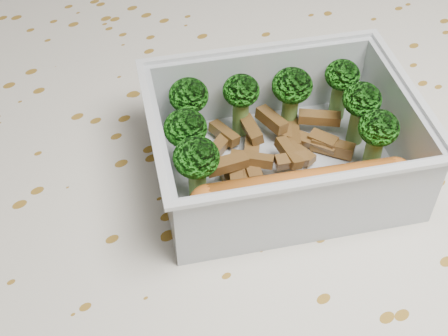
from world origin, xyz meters
TOP-DOWN VIEW (x-y plane):
  - dining_table at (0.00, 0.00)m, footprint 1.40×0.90m
  - tablecloth at (0.00, 0.00)m, footprint 1.46×0.96m
  - lunch_container at (0.03, -0.00)m, footprint 0.21×0.19m
  - broccoli_florets at (0.04, 0.02)m, footprint 0.15×0.12m
  - meat_pile at (0.04, 0.01)m, footprint 0.11×0.08m
  - sausage at (0.02, -0.04)m, footprint 0.13×0.07m

SIDE VIEW (x-z plane):
  - dining_table at x=0.00m, z-range 0.29..1.04m
  - tablecloth at x=0.00m, z-range 0.62..0.81m
  - meat_pile at x=0.04m, z-range 0.76..0.78m
  - sausage at x=0.02m, z-range 0.76..0.79m
  - lunch_container at x=0.03m, z-range 0.75..0.81m
  - broccoli_florets at x=0.04m, z-range 0.77..0.82m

